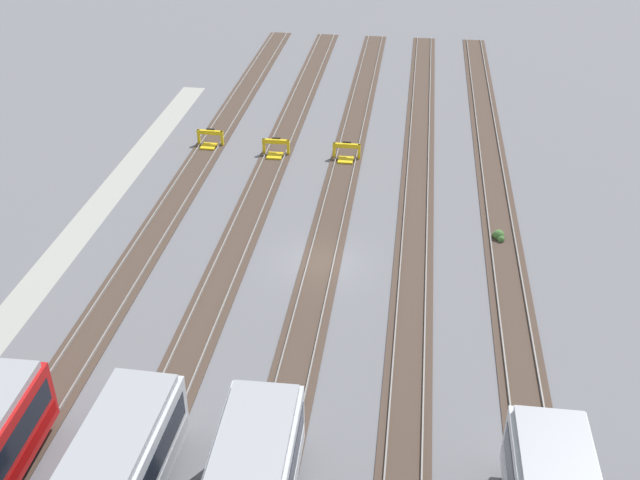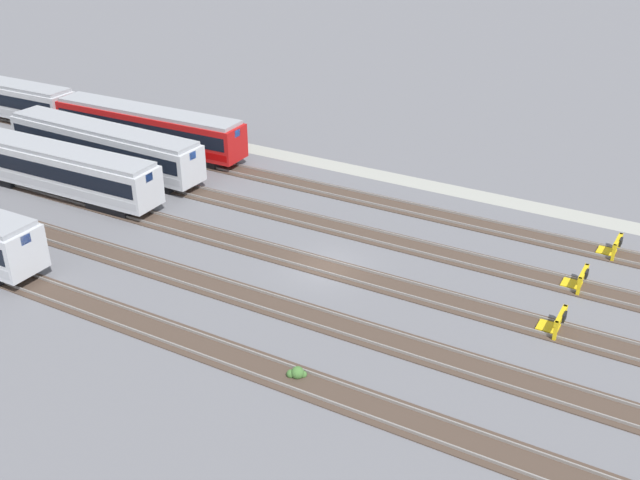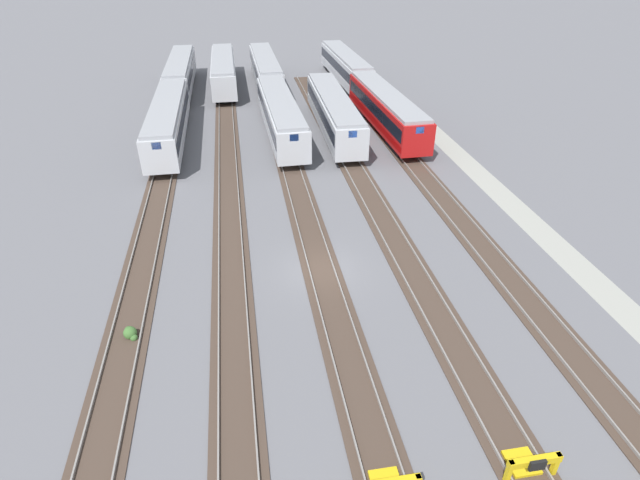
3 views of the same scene
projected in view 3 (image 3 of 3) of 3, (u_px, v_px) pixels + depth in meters
The scene contains 17 objects.
ground_plane at pixel (321, 270), 29.06m from camera, with size 400.00×400.00×0.00m, color slate.
service_walkway at pixel (557, 247), 31.21m from camera, with size 54.00×2.00×0.01m, color #9E9E93.
rail_track_nearest at pixel (487, 253), 30.53m from camera, with size 90.00×2.23×0.21m.
rail_track_near_inner at pixel (406, 261), 29.78m from camera, with size 90.00×2.23×0.21m.
rail_track_middle at pixel (321, 270), 29.04m from camera, with size 90.00×2.24×0.21m.
rail_track_far_inner at pixel (232, 278), 28.30m from camera, with size 90.00×2.23×0.21m.
rail_track_farthest at pixel (137, 288), 27.56m from camera, with size 90.00×2.23×0.21m.
subway_car_front_row_leftmost at pixel (265, 70), 62.74m from camera, with size 18.03×3.02×3.70m.
subway_car_front_row_left_inner at pixel (181, 73), 61.35m from camera, with size 18.01×2.88×3.70m.
subway_car_front_row_centre at pixel (386, 110), 48.62m from camera, with size 18.06×3.25×3.70m.
subway_car_front_row_right_inner at pixel (168, 121), 45.65m from camera, with size 18.01×2.93×3.70m.
subway_car_front_row_rightmost at pixel (345, 66), 64.31m from camera, with size 18.05×3.18×3.70m.
subway_car_back_row_leftmost at pixel (224, 71), 62.19m from camera, with size 18.01×2.91×3.70m.
subway_car_back_row_centre at pixel (334, 112), 47.87m from camera, with size 18.06×3.24×3.70m.
subway_car_back_row_rightmost at pixel (281, 115), 47.14m from camera, with size 18.06×3.21×3.70m.
bumper_stop_near_inner_track at pixel (528, 463), 17.95m from camera, with size 1.34×2.00×1.22m.
weed_clump at pixel (130, 333), 24.17m from camera, with size 0.92×0.70×0.64m.
Camera 3 is at (-23.43, 4.09, 16.80)m, focal length 28.00 mm.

